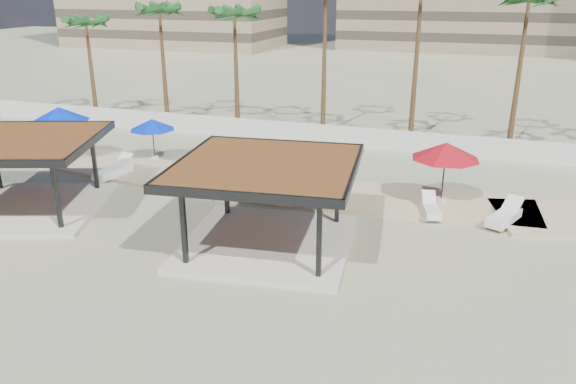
% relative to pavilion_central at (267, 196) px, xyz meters
% --- Properties ---
extents(ground, '(200.00, 200.00, 0.00)m').
position_rel_pavilion_central_xyz_m(ground, '(0.29, -0.90, -2.00)').
color(ground, tan).
rests_on(ground, ground).
extents(promenade, '(44.45, 7.97, 0.24)m').
position_rel_pavilion_central_xyz_m(promenade, '(2.29, 6.76, -1.94)').
color(promenade, '#C6B284').
rests_on(promenade, ground).
extents(boundary_wall, '(56.00, 0.30, 1.20)m').
position_rel_pavilion_central_xyz_m(boundary_wall, '(0.29, 15.10, -1.40)').
color(boundary_wall, silver).
rests_on(boundary_wall, ground).
extents(pavilion_central, '(7.33, 7.33, 3.35)m').
position_rel_pavilion_central_xyz_m(pavilion_central, '(0.00, 0.00, 0.00)').
color(pavilion_central, beige).
rests_on(pavilion_central, ground).
extents(pavilion_west, '(8.31, 8.31, 3.32)m').
position_rel_pavilion_central_xyz_m(pavilion_west, '(-11.44, -0.04, -0.02)').
color(pavilion_west, beige).
rests_on(pavilion_west, ground).
extents(umbrella_a, '(2.89, 2.89, 2.28)m').
position_rel_pavilion_central_xyz_m(umbrella_a, '(-10.02, 8.30, 0.14)').
color(umbrella_a, beige).
rests_on(umbrella_a, promenade).
extents(umbrella_b, '(2.85, 2.85, 2.25)m').
position_rel_pavilion_central_xyz_m(umbrella_b, '(-4.84, 5.68, 0.11)').
color(umbrella_b, beige).
rests_on(umbrella_b, promenade).
extents(umbrella_c, '(3.80, 3.80, 2.75)m').
position_rel_pavilion_central_xyz_m(umbrella_c, '(6.05, 6.58, 0.55)').
color(umbrella_c, beige).
rests_on(umbrella_c, promenade).
extents(umbrella_f, '(3.39, 3.39, 2.94)m').
position_rel_pavilion_central_xyz_m(umbrella_f, '(-14.96, 6.74, 0.70)').
color(umbrella_f, beige).
rests_on(umbrella_f, promenade).
extents(lounger_a, '(1.09, 2.49, 0.91)m').
position_rel_pavilion_central_xyz_m(lounger_a, '(-10.44, 4.95, -1.60)').
color(lounger_a, white).
rests_on(lounger_a, promenade).
extents(lounger_b, '(1.55, 2.35, 0.85)m').
position_rel_pavilion_central_xyz_m(lounger_b, '(8.73, 4.94, -1.62)').
color(lounger_b, white).
rests_on(lounger_b, promenade).
extents(lounger_c, '(1.07, 1.99, 0.72)m').
position_rel_pavilion_central_xyz_m(lounger_c, '(5.73, 4.94, -1.65)').
color(lounger_c, white).
rests_on(lounger_c, promenade).
extents(palm_a, '(3.00, 3.00, 7.81)m').
position_rel_pavilion_central_xyz_m(palm_a, '(-20.71, 17.40, 4.73)').
color(palm_a, brown).
rests_on(palm_a, ground).
extents(palm_b, '(3.00, 3.00, 8.72)m').
position_rel_pavilion_central_xyz_m(palm_b, '(-14.71, 17.80, 5.59)').
color(palm_b, brown).
rests_on(palm_b, ground).
extents(palm_c, '(3.00, 3.00, 8.59)m').
position_rel_pavilion_central_xyz_m(palm_c, '(-8.71, 17.20, 5.47)').
color(palm_c, brown).
rests_on(palm_c, ground).
extents(palm_f, '(3.00, 3.00, 9.60)m').
position_rel_pavilion_central_xyz_m(palm_f, '(9.29, 17.70, 6.42)').
color(palm_f, brown).
rests_on(palm_f, ground).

